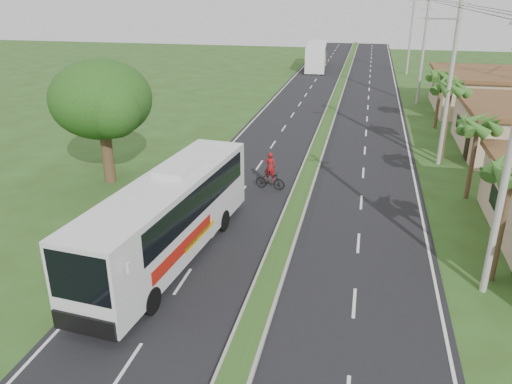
# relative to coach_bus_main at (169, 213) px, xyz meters

# --- Properties ---
(ground) EXTENTS (180.00, 180.00, 0.00)m
(ground) POSITION_rel_coach_bus_main_xyz_m (4.66, -1.81, -2.21)
(ground) COLOR #2E4318
(ground) RESTS_ON ground
(road_asphalt) EXTENTS (14.00, 160.00, 0.02)m
(road_asphalt) POSITION_rel_coach_bus_main_xyz_m (4.66, 18.19, -2.20)
(road_asphalt) COLOR black
(road_asphalt) RESTS_ON ground
(median_strip) EXTENTS (1.20, 160.00, 0.18)m
(median_strip) POSITION_rel_coach_bus_main_xyz_m (4.66, 18.19, -2.11)
(median_strip) COLOR gray
(median_strip) RESTS_ON ground
(lane_edge_left) EXTENTS (0.12, 160.00, 0.01)m
(lane_edge_left) POSITION_rel_coach_bus_main_xyz_m (-2.04, 18.19, -2.21)
(lane_edge_left) COLOR silver
(lane_edge_left) RESTS_ON ground
(lane_edge_right) EXTENTS (0.12, 160.00, 0.01)m
(lane_edge_right) POSITION_rel_coach_bus_main_xyz_m (11.36, 18.19, -2.21)
(lane_edge_right) COLOR silver
(lane_edge_right) RESTS_ON ground
(shop_far) EXTENTS (8.60, 11.60, 3.82)m
(shop_far) POSITION_rel_coach_bus_main_xyz_m (18.66, 34.19, -0.28)
(shop_far) COLOR tan
(shop_far) RESTS_ON ground
(palm_verge_b) EXTENTS (2.40, 2.40, 5.05)m
(palm_verge_b) POSITION_rel_coach_bus_main_xyz_m (14.06, 10.19, 2.15)
(palm_verge_b) COLOR #473321
(palm_verge_b) RESTS_ON ground
(palm_verge_c) EXTENTS (2.40, 2.40, 5.85)m
(palm_verge_c) POSITION_rel_coach_bus_main_xyz_m (13.46, 17.19, 2.91)
(palm_verge_c) COLOR #473321
(palm_verge_c) RESTS_ON ground
(palm_verge_d) EXTENTS (2.40, 2.40, 5.25)m
(palm_verge_d) POSITION_rel_coach_bus_main_xyz_m (13.96, 26.19, 2.34)
(palm_verge_d) COLOR #473321
(palm_verge_d) RESTS_ON ground
(shade_tree) EXTENTS (6.30, 6.00, 7.54)m
(shade_tree) POSITION_rel_coach_bus_main_xyz_m (-7.45, 8.20, 2.82)
(shade_tree) COLOR #473321
(shade_tree) RESTS_ON ground
(utility_pole_a) EXTENTS (1.60, 0.28, 11.00)m
(utility_pole_a) POSITION_rel_coach_bus_main_xyz_m (13.16, 0.19, 3.46)
(utility_pole_a) COLOR gray
(utility_pole_a) RESTS_ON ground
(utility_pole_b) EXTENTS (3.20, 0.28, 12.00)m
(utility_pole_b) POSITION_rel_coach_bus_main_xyz_m (13.14, 16.19, 4.05)
(utility_pole_b) COLOR gray
(utility_pole_b) RESTS_ON ground
(utility_pole_c) EXTENTS (1.60, 0.28, 11.00)m
(utility_pole_c) POSITION_rel_coach_bus_main_xyz_m (13.16, 36.19, 3.46)
(utility_pole_c) COLOR gray
(utility_pole_c) RESTS_ON ground
(utility_pole_d) EXTENTS (1.60, 0.28, 10.50)m
(utility_pole_d) POSITION_rel_coach_bus_main_xyz_m (13.16, 56.19, 3.21)
(utility_pole_d) COLOR gray
(utility_pole_d) RESTS_ON ground
(coach_bus_main) EXTENTS (3.77, 12.62, 4.02)m
(coach_bus_main) POSITION_rel_coach_bus_main_xyz_m (0.00, 0.00, 0.00)
(coach_bus_main) COLOR silver
(coach_bus_main) RESTS_ON ground
(coach_bus_far) EXTENTS (3.57, 12.69, 3.65)m
(coach_bus_far) POSITION_rel_coach_bus_main_xyz_m (0.10, 58.53, -0.14)
(coach_bus_far) COLOR white
(coach_bus_far) RESTS_ON ground
(motorcyclist) EXTENTS (1.90, 0.77, 2.33)m
(motorcyclist) POSITION_rel_coach_bus_main_xyz_m (2.72, 9.09, -1.38)
(motorcyclist) COLOR black
(motorcyclist) RESTS_ON ground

